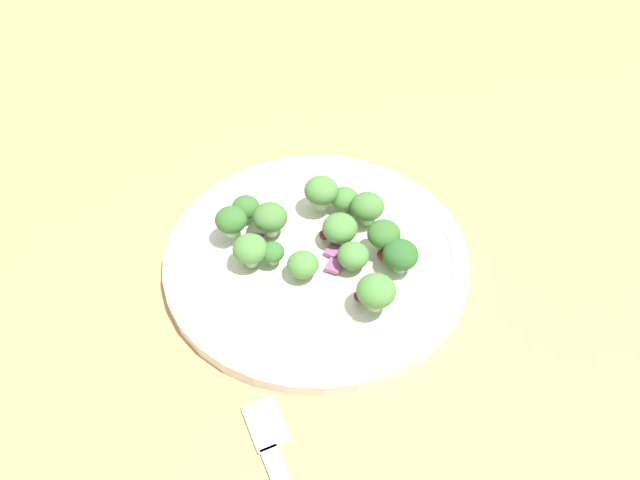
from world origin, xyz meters
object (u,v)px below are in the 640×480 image
plate (320,255)px  broccoli_floret_2 (348,199)px  broccoli_floret_1 (254,251)px  broccoli_floret_0 (249,208)px

plate → broccoli_floret_2: 5.75cm
broccoli_floret_1 → broccoli_floret_2: broccoli_floret_1 is taller
plate → broccoli_floret_2: bearing=150.7°
plate → broccoli_floret_2: broccoli_floret_2 is taller
broccoli_floret_0 → plate: bearing=55.7°
broccoli_floret_0 → broccoli_floret_2: bearing=94.6°
plate → broccoli_floret_0: broccoli_floret_0 is taller
broccoli_floret_1 → broccoli_floret_2: (-6.31, 7.97, -0.58)cm
broccoli_floret_2 → plate: bearing=-29.3°
broccoli_floret_0 → broccoli_floret_1: broccoli_floret_1 is taller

